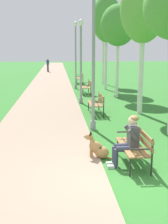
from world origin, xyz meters
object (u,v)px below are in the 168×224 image
Objects in this scene: lamp_post_near at (93,60)px; park_bench_furthest at (80,77)px; person_seated_on_near_bench at (128,139)px; pedestrian_distant at (48,65)px; lamp_post_mid at (81,61)px; birch_tree_fourth at (118,26)px; birch_tree_fifth at (106,19)px; lamp_post_far at (76,55)px; park_bench_near at (136,144)px; dog_shepherd at (98,149)px; birch_tree_sixth at (104,20)px; park_bench_far at (87,86)px; birch_tree_third at (144,8)px; park_bench_mid at (97,102)px.

park_bench_furthest is at bearing 87.51° from lamp_post_near.
person_seated_on_near_bench is 29.71m from pedestrian_distant.
lamp_post_mid is 2.53× the size of pedestrian_distant.
birch_tree_fourth is 0.82× the size of birch_tree_fifth.
lamp_post_far is (0.09, 5.68, 0.20)m from lamp_post_mid.
park_bench_near is 1.20× the size of person_seated_on_near_bench.
birch_tree_fourth is at bearing -88.37° from birch_tree_fifth.
dog_shepherd is at bearing -92.78° from park_bench_furthest.
park_bench_furthest is 0.36× the size of lamp_post_mid.
lamp_post_near is at bearing 101.21° from park_bench_near.
lamp_post_near is 0.76× the size of birch_tree_sixth.
person_seated_on_near_bench is 14.25m from birch_tree_fifth.
person_seated_on_near_bench is at bearing -96.96° from birch_tree_fifth.
park_bench_far is at bearing -90.21° from park_bench_furthest.
lamp_post_far is 0.73× the size of birch_tree_fifth.
dog_shepherd is at bearing -94.22° from lamp_post_near.
lamp_post_far is at bearing 89.10° from lamp_post_mid.
park_bench_furthest is 0.29× the size of birch_tree_fourth.
park_bench_near is 14.20m from birch_tree_fifth.
park_bench_furthest is 4.80m from birch_tree_sixth.
lamp_post_far is 4.39m from birch_tree_sixth.
lamp_post_far is (-0.36, 14.12, 1.68)m from person_seated_on_near_bench.
lamp_post_near is 0.79× the size of birch_tree_third.
person_seated_on_near_bench is 7.11m from birch_tree_third.
park_bench_far is at bearing 85.87° from dog_shepherd.
birch_tree_third reaches higher than lamp_post_mid.
park_bench_near is 0.36× the size of lamp_post_mid.
person_seated_on_near_bench is at bearing -86.93° from lamp_post_mid.
park_bench_far is 3.25m from lamp_post_far.
park_bench_far is 1.84× the size of dog_shepherd.
birch_tree_fifth is at bearing 79.97° from dog_shepherd.
birch_tree_third is 1.14× the size of birch_tree_fourth.
lamp_post_near is 10.78m from lamp_post_far.
lamp_post_mid is at bearing -112.35° from birch_tree_fifth.
birch_tree_fifth is 1.03× the size of birch_tree_sixth.
person_seated_on_near_bench reaches higher than dog_shepherd.
park_bench_near is 11.41m from park_bench_far.
birch_tree_sixth is 3.69× the size of pedestrian_distant.
birch_tree_fourth is 20.23m from pedestrian_distant.
park_bench_furthest is 16.69m from dog_shepherd.
lamp_post_far reaches higher than lamp_post_mid.
birch_tree_sixth reaches higher than person_seated_on_near_bench.
lamp_post_near reaches higher than park_bench_mid.
birch_tree_third reaches higher than park_bench_near.
person_seated_on_near_bench is 8.59m from lamp_post_mid.
birch_tree_third is (2.26, -8.35, 2.02)m from lamp_post_far.
park_bench_far is 0.24× the size of birch_tree_fifth.
park_bench_furthest is 12.23m from birch_tree_third.
park_bench_furthest is 0.32× the size of lamp_post_near.
birch_tree_fifth is (-0.10, 3.45, 0.70)m from birch_tree_fourth.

